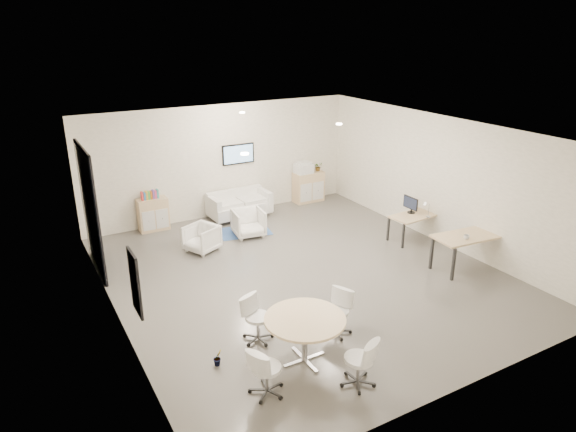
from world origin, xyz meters
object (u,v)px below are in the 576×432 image
(sideboard_left, at_px, (153,214))
(desk_rear, at_px, (415,217))
(desk_front, at_px, (467,239))
(round_table, at_px, (305,322))
(sideboard_right, at_px, (308,187))
(loveseat, at_px, (239,205))
(armchair_left, at_px, (202,237))
(armchair_right, at_px, (249,222))

(sideboard_left, height_order, desk_rear, sideboard_left)
(desk_front, relative_size, round_table, 1.19)
(sideboard_right, distance_m, round_table, 8.22)
(loveseat, relative_size, round_table, 1.33)
(armchair_left, height_order, armchair_right, armchair_right)
(desk_rear, height_order, desk_front, desk_front)
(desk_rear, xyz_separation_m, desk_front, (-0.13, -1.81, 0.10))
(sideboard_left, height_order, armchair_left, sideboard_left)
(desk_front, bearing_deg, sideboard_right, 101.62)
(sideboard_right, distance_m, armchair_right, 3.28)
(loveseat, distance_m, desk_rear, 4.98)
(round_table, bearing_deg, sideboard_right, 57.89)
(round_table, bearing_deg, desk_rear, 30.26)
(sideboard_right, relative_size, desk_front, 0.60)
(armchair_right, relative_size, desk_front, 0.49)
(sideboard_left, bearing_deg, desk_front, -46.36)
(sideboard_right, distance_m, desk_rear, 4.04)
(desk_rear, distance_m, round_table, 5.93)
(round_table, bearing_deg, sideboard_left, 94.41)
(desk_front, distance_m, round_table, 5.13)
(sideboard_left, bearing_deg, armchair_right, -38.69)
(sideboard_right, relative_size, desk_rear, 0.69)
(sideboard_left, xyz_separation_m, armchair_left, (0.64, -1.95, -0.08))
(sideboard_left, distance_m, loveseat, 2.44)
(sideboard_left, bearing_deg, armchair_left, -71.88)
(desk_rear, xyz_separation_m, round_table, (-5.12, -2.99, 0.11))
(loveseat, relative_size, armchair_left, 2.45)
(sideboard_left, xyz_separation_m, sideboard_right, (4.90, -0.02, 0.03))
(loveseat, distance_m, armchair_left, 2.50)
(desk_rear, bearing_deg, desk_front, -99.37)
(sideboard_left, height_order, sideboard_right, sideboard_right)
(sideboard_right, relative_size, loveseat, 0.53)
(desk_rear, bearing_deg, sideboard_left, 139.52)
(desk_rear, bearing_deg, sideboard_right, 95.50)
(armchair_left, distance_m, armchair_right, 1.45)
(armchair_left, bearing_deg, armchair_right, 76.90)
(armchair_right, xyz_separation_m, desk_front, (3.48, -4.15, 0.32))
(armchair_right, bearing_deg, armchair_left, -160.34)
(loveseat, bearing_deg, desk_front, -63.44)
(armchair_right, relative_size, round_table, 0.59)
(sideboard_right, xyz_separation_m, loveseat, (-2.48, -0.19, -0.12))
(loveseat, relative_size, desk_rear, 1.29)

